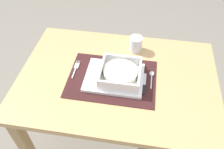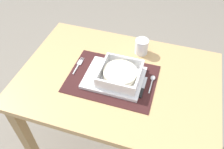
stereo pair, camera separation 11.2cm
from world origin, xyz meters
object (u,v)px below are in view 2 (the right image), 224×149
object	(u,v)px
spoon	(152,80)
butter_knife	(143,88)
dining_table	(118,92)
drinking_glass	(142,47)
porridge_bowl	(120,74)
fork	(79,64)

from	to	relation	value
spoon	butter_knife	bearing A→B (deg)	-118.09
dining_table	drinking_glass	world-z (taller)	drinking_glass
butter_knife	porridge_bowl	bearing A→B (deg)	173.25
butter_knife	dining_table	bearing A→B (deg)	167.95
porridge_bowl	fork	world-z (taller)	porridge_bowl
fork	drinking_glass	xyz separation A→B (m)	(0.28, 0.19, 0.03)
dining_table	drinking_glass	xyz separation A→B (m)	(0.07, 0.22, 0.15)
spoon	drinking_glass	size ratio (longest dim) A/B	1.37
fork	butter_knife	xyz separation A→B (m)	(0.35, -0.06, 0.00)
porridge_bowl	butter_knife	world-z (taller)	porridge_bowl
dining_table	drinking_glass	distance (m)	0.27
butter_knife	fork	bearing A→B (deg)	173.99
drinking_glass	fork	bearing A→B (deg)	-145.60
spoon	butter_knife	distance (m)	0.07
fork	butter_knife	world-z (taller)	butter_knife
porridge_bowl	butter_knife	xyz separation A→B (m)	(0.12, -0.02, -0.04)
fork	drinking_glass	bearing A→B (deg)	33.60
spoon	drinking_glass	world-z (taller)	drinking_glass
porridge_bowl	fork	bearing A→B (deg)	170.58
fork	spoon	distance (m)	0.38
dining_table	spoon	world-z (taller)	spoon
dining_table	butter_knife	xyz separation A→B (m)	(0.13, -0.04, 0.12)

